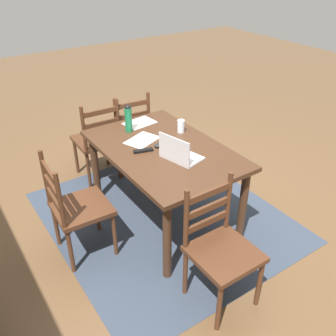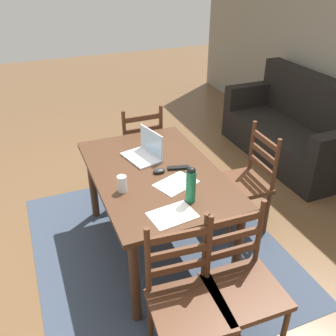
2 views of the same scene
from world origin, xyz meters
TOP-DOWN VIEW (x-y plane):
  - ground_plane at (0.00, 0.00)m, footprint 14.00×14.00m
  - area_rug at (0.00, 0.00)m, footprint 2.28×2.04m
  - dining_table at (0.00, 0.00)m, footprint 1.45×0.95m
  - chair_far_head at (0.00, 0.84)m, footprint 0.46×0.46m
  - chair_right_near at (1.01, -0.19)m, footprint 0.48×0.48m
  - chair_right_far at (1.01, 0.19)m, footprint 0.45×0.45m
  - chair_left_far at (-1.01, 0.19)m, footprint 0.44×0.44m
  - laptop at (-0.25, 0.01)m, footprint 0.36×0.29m
  - water_bottle at (0.46, 0.08)m, footprint 0.07×0.07m
  - drinking_glass at (0.17, -0.31)m, footprint 0.07×0.07m
  - computer_mouse at (0.03, 0.02)m, footprint 0.06×0.10m
  - tv_remote at (0.04, 0.18)m, footprint 0.09×0.18m
  - paper_stack_left at (0.23, 0.08)m, footprint 0.30×0.35m
  - paper_stack_right at (0.57, -0.09)m, footprint 0.24×0.32m

SIDE VIEW (x-z plane):
  - ground_plane at x=0.00m, z-range 0.00..0.00m
  - area_rug at x=0.00m, z-range 0.00..0.01m
  - chair_far_head at x=0.00m, z-range -0.01..0.94m
  - chair_right_near at x=1.01m, z-range -0.01..0.94m
  - chair_right_far at x=1.01m, z-range -0.01..0.94m
  - chair_left_far at x=-1.01m, z-range -0.01..0.94m
  - dining_table at x=0.00m, z-range 0.28..1.05m
  - paper_stack_left at x=0.23m, z-range 0.77..0.77m
  - paper_stack_right at x=0.57m, z-range 0.77..0.77m
  - tv_remote at x=0.04m, z-range 0.77..0.79m
  - computer_mouse at x=0.03m, z-range 0.77..0.80m
  - laptop at x=-0.25m, z-range 0.71..0.94m
  - drinking_glass at x=0.17m, z-range 0.77..0.89m
  - water_bottle at x=0.46m, z-range 0.77..1.04m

